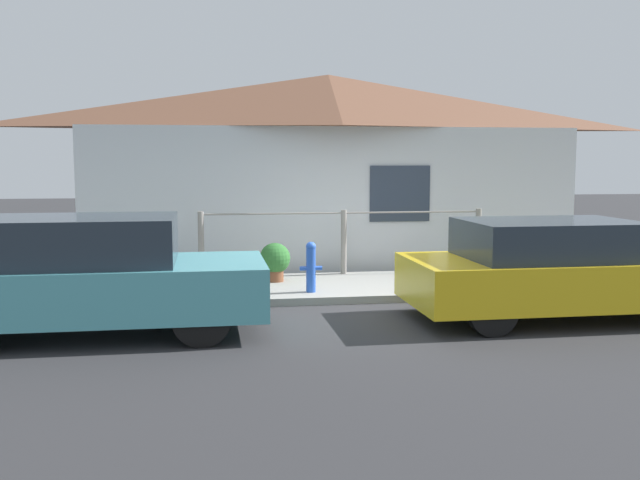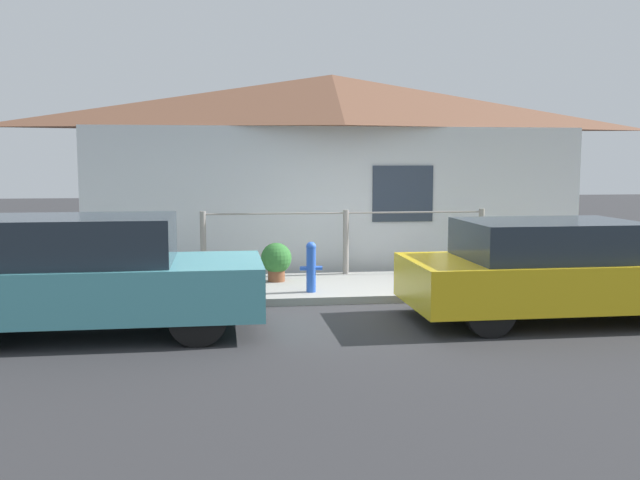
{
  "view_description": "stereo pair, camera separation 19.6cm",
  "coord_description": "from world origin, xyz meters",
  "px_view_note": "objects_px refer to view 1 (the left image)",
  "views": [
    {
      "loc": [
        -2.23,
        -9.79,
        2.05
      ],
      "look_at": [
        -0.68,
        0.3,
        0.9
      ],
      "focal_mm": 40.0,
      "sensor_mm": 36.0,
      "label": 1
    },
    {
      "loc": [
        -2.03,
        -9.82,
        2.05
      ],
      "look_at": [
        -0.68,
        0.3,
        0.9
      ],
      "focal_mm": 40.0,
      "sensor_mm": 36.0,
      "label": 2
    }
  ],
  "objects_px": {
    "car_left": "(92,276)",
    "potted_plant_near_hydrant": "(275,260)",
    "potted_plant_by_fence": "(116,269)",
    "potted_plant_corner": "(484,255)",
    "fire_hydrant": "(311,266)",
    "car_right": "(556,269)"
  },
  "relations": [
    {
      "from": "car_left",
      "to": "potted_plant_near_hydrant",
      "type": "bearing_deg",
      "value": 48.5
    },
    {
      "from": "car_left",
      "to": "potted_plant_by_fence",
      "type": "relative_size",
      "value": 8.2
    },
    {
      "from": "car_right",
      "to": "potted_plant_corner",
      "type": "relative_size",
      "value": 6.4
    },
    {
      "from": "car_right",
      "to": "potted_plant_corner",
      "type": "xyz_separation_m",
      "value": [
        0.15,
        2.83,
        -0.19
      ]
    },
    {
      "from": "potted_plant_near_hydrant",
      "to": "potted_plant_corner",
      "type": "height_order",
      "value": "potted_plant_near_hydrant"
    },
    {
      "from": "potted_plant_near_hydrant",
      "to": "potted_plant_corner",
      "type": "relative_size",
      "value": 1.02
    },
    {
      "from": "car_right",
      "to": "potted_plant_by_fence",
      "type": "bearing_deg",
      "value": 154.17
    },
    {
      "from": "fire_hydrant",
      "to": "potted_plant_near_hydrant",
      "type": "xyz_separation_m",
      "value": [
        -0.44,
        1.0,
        -0.04
      ]
    },
    {
      "from": "potted_plant_by_fence",
      "to": "potted_plant_corner",
      "type": "distance_m",
      "value": 6.02
    },
    {
      "from": "car_left",
      "to": "car_right",
      "type": "relative_size",
      "value": 1.01
    },
    {
      "from": "potted_plant_corner",
      "to": "car_right",
      "type": "bearing_deg",
      "value": -93.11
    },
    {
      "from": "potted_plant_near_hydrant",
      "to": "potted_plant_by_fence",
      "type": "distance_m",
      "value": 2.48
    },
    {
      "from": "potted_plant_near_hydrant",
      "to": "car_left",
      "type": "bearing_deg",
      "value": -131.18
    },
    {
      "from": "car_left",
      "to": "potted_plant_near_hydrant",
      "type": "height_order",
      "value": "car_left"
    },
    {
      "from": "fire_hydrant",
      "to": "potted_plant_corner",
      "type": "xyz_separation_m",
      "value": [
        3.1,
        1.1,
        -0.05
      ]
    },
    {
      "from": "potted_plant_by_fence",
      "to": "potted_plant_corner",
      "type": "xyz_separation_m",
      "value": [
        6.02,
        0.05,
        0.09
      ]
    },
    {
      "from": "fire_hydrant",
      "to": "car_right",
      "type": "bearing_deg",
      "value": -30.42
    },
    {
      "from": "potted_plant_corner",
      "to": "fire_hydrant",
      "type": "bearing_deg",
      "value": -160.47
    },
    {
      "from": "fire_hydrant",
      "to": "potted_plant_by_fence",
      "type": "distance_m",
      "value": 3.11
    },
    {
      "from": "car_left",
      "to": "fire_hydrant",
      "type": "height_order",
      "value": "car_left"
    },
    {
      "from": "fire_hydrant",
      "to": "potted_plant_corner",
      "type": "height_order",
      "value": "fire_hydrant"
    },
    {
      "from": "potted_plant_corner",
      "to": "car_left",
      "type": "bearing_deg",
      "value": -154.47
    }
  ]
}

